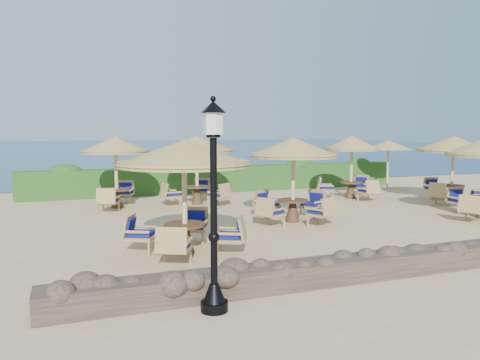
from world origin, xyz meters
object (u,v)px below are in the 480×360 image
(cafe_set_5, at_px, (352,157))
(cafe_set_6, at_px, (453,154))
(lamp_post, at_px, (214,215))
(cafe_set_1, at_px, (293,165))
(cafe_set_3, at_px, (116,156))
(cafe_set_4, at_px, (197,155))
(extra_parasol, at_px, (388,145))
(cafe_set_0, at_px, (184,173))

(cafe_set_5, height_order, cafe_set_6, same)
(lamp_post, relative_size, cafe_set_6, 1.15)
(cafe_set_1, bearing_deg, cafe_set_3, 136.26)
(lamp_post, relative_size, cafe_set_3, 1.16)
(cafe_set_4, xyz_separation_m, cafe_set_5, (6.55, -0.74, -0.18))
(extra_parasol, relative_size, cafe_set_6, 0.84)
(extra_parasol, bearing_deg, cafe_set_6, -93.90)
(cafe_set_3, bearing_deg, cafe_set_1, -43.74)
(cafe_set_0, relative_size, cafe_set_5, 1.12)
(cafe_set_3, xyz_separation_m, cafe_set_4, (3.05, -0.18, -0.01))
(cafe_set_4, bearing_deg, cafe_set_5, -6.44)
(lamp_post, height_order, cafe_set_1, lamp_post)
(cafe_set_1, relative_size, cafe_set_6, 0.99)
(lamp_post, xyz_separation_m, cafe_set_4, (2.62, 10.73, 0.38))
(cafe_set_5, distance_m, cafe_set_6, 3.94)
(cafe_set_1, xyz_separation_m, cafe_set_6, (7.80, 1.40, 0.12))
(cafe_set_0, bearing_deg, cafe_set_5, 36.01)
(cafe_set_4, relative_size, cafe_set_6, 1.01)
(lamp_post, bearing_deg, cafe_set_6, 31.69)
(cafe_set_3, bearing_deg, cafe_set_5, -5.49)
(cafe_set_3, height_order, cafe_set_4, same)
(lamp_post, distance_m, cafe_set_1, 7.66)
(cafe_set_6, bearing_deg, cafe_set_4, 162.07)
(cafe_set_1, distance_m, cafe_set_3, 6.83)
(cafe_set_0, distance_m, cafe_set_6, 12.54)
(lamp_post, distance_m, extra_parasol, 17.41)
(cafe_set_4, height_order, cafe_set_6, same)
(cafe_set_0, bearing_deg, extra_parasol, 34.51)
(extra_parasol, distance_m, cafe_set_0, 14.80)
(cafe_set_1, height_order, cafe_set_4, same)
(cafe_set_4, distance_m, cafe_set_5, 6.60)
(lamp_post, xyz_separation_m, cafe_set_6, (12.30, 7.59, 0.37))
(cafe_set_3, xyz_separation_m, cafe_set_6, (12.73, -3.31, -0.02))
(cafe_set_4, bearing_deg, cafe_set_6, -17.93)
(cafe_set_5, bearing_deg, cafe_set_1, -140.88)
(extra_parasol, height_order, cafe_set_0, cafe_set_0)
(lamp_post, distance_m, cafe_set_0, 3.65)
(lamp_post, xyz_separation_m, cafe_set_5, (9.17, 9.99, 0.20))
(cafe_set_1, relative_size, cafe_set_4, 0.98)
(lamp_post, bearing_deg, cafe_set_3, 92.24)
(cafe_set_1, bearing_deg, extra_parasol, 35.66)
(lamp_post, distance_m, cafe_set_5, 13.56)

